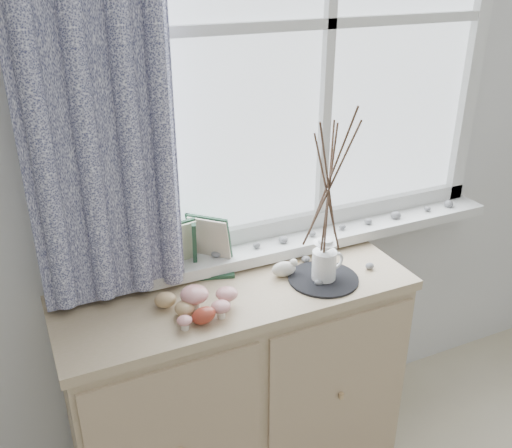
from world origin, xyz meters
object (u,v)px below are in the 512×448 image
sideboard (238,388)px  botanical_book (196,250)px  toadstool_cluster (206,299)px  twig_pitcher (329,181)px

sideboard → botanical_book: 0.56m
sideboard → toadstool_cluster: (-0.14, -0.08, 0.47)m
botanical_book → toadstool_cluster: (-0.04, -0.21, -0.06)m
sideboard → twig_pitcher: twig_pitcher is taller
botanical_book → twig_pitcher: bearing=-9.8°
botanical_book → toadstool_cluster: 0.22m
botanical_book → sideboard: bearing=-35.7°
sideboard → toadstool_cluster: size_ratio=5.48×
botanical_book → twig_pitcher: 0.50m
twig_pitcher → toadstool_cluster: bearing=176.0°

